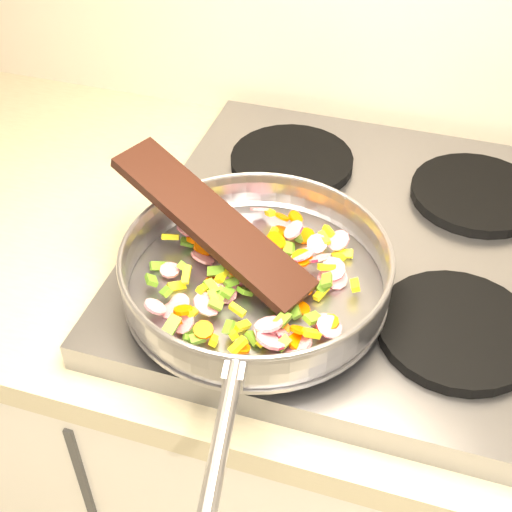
% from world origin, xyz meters
% --- Properties ---
extents(cooktop, '(0.60, 0.60, 0.04)m').
position_xyz_m(cooktop, '(-0.70, 1.67, 0.92)').
color(cooktop, '#939399').
rests_on(cooktop, counter_top).
extents(grate_fl, '(0.19, 0.19, 0.02)m').
position_xyz_m(grate_fl, '(-0.84, 1.52, 0.95)').
color(grate_fl, black).
rests_on(grate_fl, cooktop).
extents(grate_fr, '(0.19, 0.19, 0.02)m').
position_xyz_m(grate_fr, '(-0.56, 1.52, 0.95)').
color(grate_fr, black).
rests_on(grate_fr, cooktop).
extents(grate_bl, '(0.19, 0.19, 0.02)m').
position_xyz_m(grate_bl, '(-0.84, 1.81, 0.95)').
color(grate_bl, black).
rests_on(grate_bl, cooktop).
extents(grate_br, '(0.19, 0.19, 0.02)m').
position_xyz_m(grate_br, '(-0.56, 1.81, 0.95)').
color(grate_br, black).
rests_on(grate_br, cooktop).
extents(saute_pan, '(0.37, 0.53, 0.06)m').
position_xyz_m(saute_pan, '(-0.81, 1.51, 0.99)').
color(saute_pan, '#9E9EA5').
rests_on(saute_pan, grate_fl).
extents(vegetable_heap, '(0.26, 0.28, 0.05)m').
position_xyz_m(vegetable_heap, '(-0.81, 1.51, 0.98)').
color(vegetable_heap, red).
rests_on(vegetable_heap, saute_pan).
extents(wooden_spatula, '(0.29, 0.17, 0.10)m').
position_xyz_m(wooden_spatula, '(-0.87, 1.54, 1.02)').
color(wooden_spatula, black).
rests_on(wooden_spatula, saute_pan).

